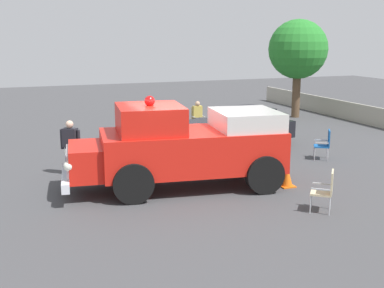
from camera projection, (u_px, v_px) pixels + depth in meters
The scene contains 11 objects.
ground_plane at pixel (180, 185), 14.16m from camera, with size 60.00×60.00×0.00m, color #424244.
vintage_fire_truck at pixel (184, 145), 13.64m from camera, with size 3.05×6.19×2.59m.
classic_hot_rod at pixel (236, 128), 18.75m from camera, with size 2.57×4.61×1.46m.
lawn_chair_near_truck at pixel (197, 117), 22.22m from camera, with size 0.52×0.53×1.02m.
lawn_chair_by_car at pixel (325, 142), 16.90m from camera, with size 0.68×0.68×1.02m.
lawn_chair_spare at pixel (326, 188), 11.87m from camera, with size 0.69×0.69×1.02m.
spectator_seated at pixel (198, 115), 22.08m from camera, with size 0.55×0.41×1.29m.
spectator_standing at pixel (71, 144), 14.93m from camera, with size 0.45×0.59×1.68m.
oak_tree_left at pixel (298, 50), 25.03m from camera, with size 2.97×2.97×4.93m.
traffic_cone at pixel (287, 176), 13.92m from camera, with size 0.40×0.40×0.64m.
background_fence at pixel (324, 106), 26.67m from camera, with size 12.10×0.12×0.90m.
Camera 1 is at (12.79, -4.57, 4.16)m, focal length 46.73 mm.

